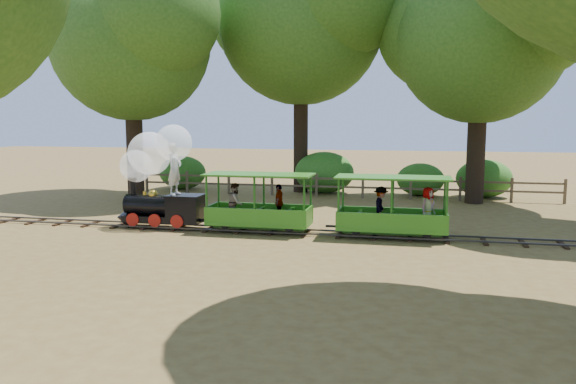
% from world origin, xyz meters
% --- Properties ---
extents(ground, '(90.00, 90.00, 0.00)m').
position_xyz_m(ground, '(0.00, 0.00, 0.00)').
color(ground, olive).
rests_on(ground, ground).
extents(track, '(22.00, 1.00, 0.10)m').
position_xyz_m(track, '(0.00, 0.00, 0.07)').
color(track, '#3F3D3A').
rests_on(track, ground).
extents(locomotive, '(2.85, 1.34, 3.27)m').
position_xyz_m(locomotive, '(-4.71, 0.07, 1.83)').
color(locomotive, black).
rests_on(locomotive, ground).
extents(carriage_front, '(3.19, 1.30, 1.66)m').
position_xyz_m(carriage_front, '(-1.46, -0.02, 0.73)').
color(carriage_front, '#317D1B').
rests_on(carriage_front, track).
extents(carriage_rear, '(3.19, 1.30, 1.66)m').
position_xyz_m(carriage_rear, '(2.56, 0.00, 0.74)').
color(carriage_rear, '#317D1B').
rests_on(carriage_rear, track).
extents(oak_nw, '(8.27, 7.28, 9.89)m').
position_xyz_m(oak_nw, '(-8.53, 6.09, 6.92)').
color(oak_nw, '#2D2116').
rests_on(oak_nw, ground).
extents(oak_nc, '(9.31, 8.19, 11.42)m').
position_xyz_m(oak_nc, '(-2.04, 9.60, 8.08)').
color(oak_nc, '#2D2116').
rests_on(oak_nc, ground).
extents(oak_ne, '(8.18, 7.20, 9.71)m').
position_xyz_m(oak_ne, '(5.47, 7.59, 6.77)').
color(oak_ne, '#2D2116').
rests_on(oak_ne, ground).
extents(fence, '(18.10, 0.10, 1.00)m').
position_xyz_m(fence, '(0.00, 8.00, 0.58)').
color(fence, brown).
rests_on(fence, ground).
extents(shrub_west, '(2.30, 1.77, 1.59)m').
position_xyz_m(shrub_west, '(-7.77, 9.30, 0.80)').
color(shrub_west, '#2D6B1E').
rests_on(shrub_west, ground).
extents(shrub_mid_w, '(2.72, 2.09, 1.88)m').
position_xyz_m(shrub_mid_w, '(-0.87, 9.30, 0.94)').
color(shrub_mid_w, '#2D6B1E').
rests_on(shrub_mid_w, ground).
extents(shrub_mid_e, '(2.07, 1.59, 1.43)m').
position_xyz_m(shrub_mid_e, '(3.41, 9.30, 0.72)').
color(shrub_mid_e, '#2D6B1E').
rests_on(shrub_mid_e, ground).
extents(shrub_east, '(2.36, 1.82, 1.64)m').
position_xyz_m(shrub_east, '(6.08, 9.30, 0.82)').
color(shrub_east, '#2D6B1E').
rests_on(shrub_east, ground).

